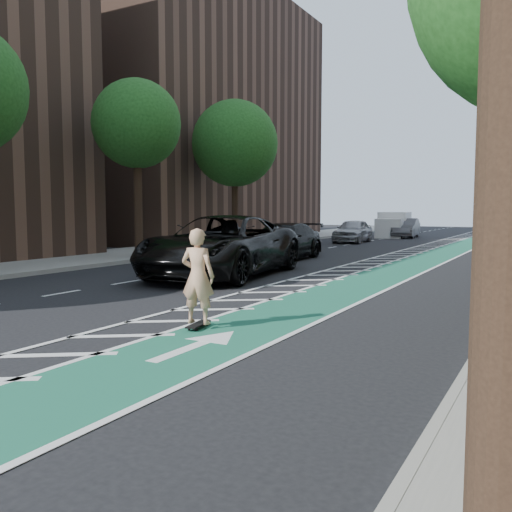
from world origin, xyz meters
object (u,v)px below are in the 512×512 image
Objects in this scene: suv_near at (222,246)px; barrel_a at (155,263)px; skateboarder at (198,276)px; suv_far at (282,241)px.

suv_near is 8.75× the size of barrel_a.
suv_far is at bearing -80.51° from skateboarder.
skateboarder reaches higher than suv_far.
suv_near reaches higher than skateboarder.
barrel_a is (-6.10, 6.08, -0.58)m from skateboarder.
barrel_a is (-1.40, -6.78, -0.40)m from suv_far.
suv_far is at bearing 90.81° from suv_near.
skateboarder is at bearing -44.92° from barrel_a.
skateboarder is 2.14× the size of barrel_a.
skateboarder is 7.82m from suv_near.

